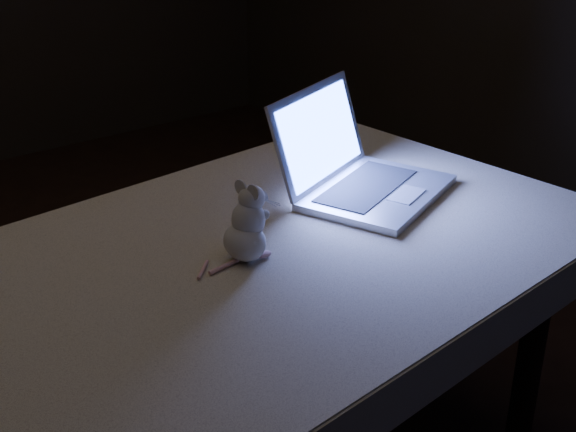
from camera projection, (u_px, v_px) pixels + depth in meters
floor at (133, 407)px, 2.52m from camera, size 5.00×5.00×0.00m
table at (280, 377)px, 2.03m from camera, size 1.55×1.07×0.79m
tablecloth at (289, 250)px, 1.93m from camera, size 1.82×1.46×0.12m
laptop at (380, 147)px, 2.04m from camera, size 0.52×0.49×0.28m
plush_mouse at (244, 223)px, 1.73m from camera, size 0.19×0.19×0.19m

